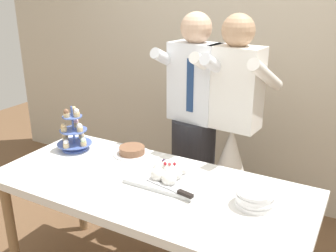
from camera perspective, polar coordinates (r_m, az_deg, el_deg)
rear_wall at (r=3.26m, az=11.07°, el=13.48°), size 5.20×0.10×2.90m
dessert_table at (r=2.19m, az=-2.84°, el=-10.25°), size 1.80×0.80×0.78m
cupcake_stand at (r=2.61m, az=-13.93°, el=-1.10°), size 0.23×0.23×0.31m
main_cake_tray at (r=2.16m, az=0.02°, el=-7.20°), size 0.43×0.32×0.13m
plate_stack at (r=1.98m, az=12.89°, el=-10.44°), size 0.20×0.20×0.09m
round_cake at (r=2.50m, az=-5.42°, el=-3.78°), size 0.24×0.24×0.06m
person_groom at (r=2.78m, az=3.85°, el=-2.35°), size 0.52×0.54×1.66m
person_bride at (r=2.73m, az=9.21°, el=-6.82°), size 0.56×0.56×1.66m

